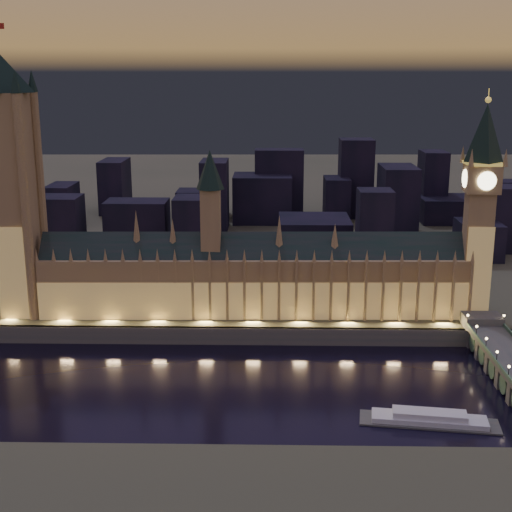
{
  "coord_description": "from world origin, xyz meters",
  "views": [
    {
      "loc": [
        11.77,
        -263.13,
        120.34
      ],
      "look_at": [
        5.0,
        55.0,
        38.0
      ],
      "focal_mm": 50.0,
      "sensor_mm": 36.0,
      "label": 1
    }
  ],
  "objects_px": {
    "elizabeth_tower": "(481,193)",
    "river_boat": "(429,419)",
    "victoria_tower": "(8,175)",
    "palace_of_westminster": "(252,276)"
  },
  "relations": [
    {
      "from": "victoria_tower",
      "to": "elizabeth_tower",
      "type": "xyz_separation_m",
      "value": [
        218.0,
        -0.01,
        -7.75
      ]
    },
    {
      "from": "palace_of_westminster",
      "to": "elizabeth_tower",
      "type": "xyz_separation_m",
      "value": [
        105.18,
        0.17,
        40.31
      ]
    },
    {
      "from": "river_boat",
      "to": "elizabeth_tower",
      "type": "bearing_deg",
      "value": 67.2
    },
    {
      "from": "victoria_tower",
      "to": "palace_of_westminster",
      "type": "bearing_deg",
      "value": -0.09
    },
    {
      "from": "elizabeth_tower",
      "to": "river_boat",
      "type": "bearing_deg",
      "value": -112.8
    },
    {
      "from": "victoria_tower",
      "to": "river_boat",
      "type": "xyz_separation_m",
      "value": [
        178.14,
        -94.81,
        -72.86
      ]
    },
    {
      "from": "elizabeth_tower",
      "to": "river_boat",
      "type": "height_order",
      "value": "elizabeth_tower"
    },
    {
      "from": "palace_of_westminster",
      "to": "victoria_tower",
      "type": "distance_m",
      "value": 122.63
    },
    {
      "from": "palace_of_westminster",
      "to": "victoria_tower",
      "type": "relative_size",
      "value": 1.51
    },
    {
      "from": "palace_of_westminster",
      "to": "elizabeth_tower",
      "type": "bearing_deg",
      "value": 0.09
    }
  ]
}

